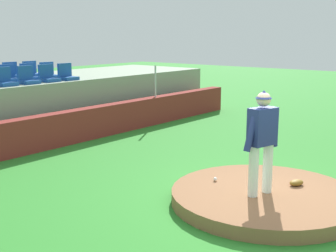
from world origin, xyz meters
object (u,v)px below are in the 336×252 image
object	(u,v)px
stadium_chair_5	(67,75)
stadium_chair_16	(12,73)
stadium_chair_2	(5,80)
stadium_chair_9	(9,76)
stadium_chair_10	(30,75)
stadium_chair_17	(32,72)
stadium_chair_3	(27,78)
baseball	(215,179)
fielding_glove	(296,183)
stadium_chair_11	(49,73)
stadium_chair_4	(48,76)
pitcher	(262,135)

from	to	relation	value
stadium_chair_5	stadium_chair_16	size ratio (longest dim) A/B	1.00
stadium_chair_2	stadium_chair_9	size ratio (longest dim) A/B	1.00
stadium_chair_10	stadium_chair_17	xyz separation A→B (m)	(0.70, 0.90, 0.00)
stadium_chair_2	stadium_chair_16	distance (m)	2.25
stadium_chair_3	stadium_chair_17	bearing A→B (deg)	-127.60
baseball	stadium_chair_2	world-z (taller)	stadium_chair_2
fielding_glove	baseball	bearing A→B (deg)	135.24
stadium_chair_3	stadium_chair_16	world-z (taller)	same
baseball	stadium_chair_2	distance (m)	6.76
stadium_chair_5	stadium_chair_9	world-z (taller)	same
stadium_chair_3	stadium_chair_5	xyz separation A→B (m)	(1.38, -0.01, 0.00)
stadium_chair_3	stadium_chair_9	world-z (taller)	same
fielding_glove	stadium_chair_10	world-z (taller)	stadium_chair_10
stadium_chair_11	stadium_chair_16	bearing A→B (deg)	-51.04
baseball	stadium_chair_16	world-z (taller)	stadium_chair_16
stadium_chair_4	stadium_chair_9	world-z (taller)	same
stadium_chair_4	fielding_glove	bearing A→B (deg)	86.91
stadium_chair_5	stadium_chair_17	xyz separation A→B (m)	(-0.01, 1.79, 0.00)
stadium_chair_5	stadium_chair_9	distance (m)	1.66
stadium_chair_11	stadium_chair_2	bearing A→B (deg)	22.85
fielding_glove	stadium_chair_17	xyz separation A→B (m)	(1.09, 9.66, 1.47)
pitcher	stadium_chair_5	distance (m)	7.81
baseball	stadium_chair_5	bearing A→B (deg)	74.47
pitcher	stadium_chair_9	world-z (taller)	stadium_chair_9
fielding_glove	stadium_chair_9	distance (m)	8.92
stadium_chair_3	baseball	bearing A→B (deg)	86.16
stadium_chair_5	stadium_chair_2	bearing A→B (deg)	-0.98
stadium_chair_3	stadium_chair_5	size ratio (longest dim) A/B	1.00
fielding_glove	stadium_chair_2	distance (m)	8.10
fielding_glove	stadium_chair_3	distance (m)	8.02
stadium_chair_2	pitcher	bearing A→B (deg)	91.06
stadium_chair_4	stadium_chair_10	bearing A→B (deg)	-87.59
fielding_glove	stadium_chair_10	distance (m)	8.89
fielding_glove	stadium_chair_9	world-z (taller)	stadium_chair_9
stadium_chair_4	stadium_chair_9	bearing A→B (deg)	-52.20
stadium_chair_16	stadium_chair_2	bearing A→B (deg)	52.73
pitcher	stadium_chair_16	size ratio (longest dim) A/B	3.64
stadium_chair_3	stadium_chair_16	distance (m)	1.94
stadium_chair_16	stadium_chair_17	distance (m)	0.70
stadium_chair_9	stadium_chair_11	xyz separation A→B (m)	(1.40, -0.01, 0.00)
stadium_chair_9	stadium_chair_16	world-z (taller)	same
pitcher	stadium_chair_2	bearing A→B (deg)	105.55
stadium_chair_17	stadium_chair_2	bearing A→B (deg)	40.38
baseball	stadium_chair_17	xyz separation A→B (m)	(1.81, 8.35, 1.49)
stadium_chair_9	stadium_chair_10	distance (m)	0.66
pitcher	stadium_chair_5	size ratio (longest dim) A/B	3.64
stadium_chair_3	stadium_chair_11	bearing A→B (deg)	-147.07
stadium_chair_2	stadium_chair_17	bearing A→B (deg)	-139.62
stadium_chair_4	stadium_chair_10	distance (m)	0.87
stadium_chair_4	stadium_chair_16	bearing A→B (deg)	-88.80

